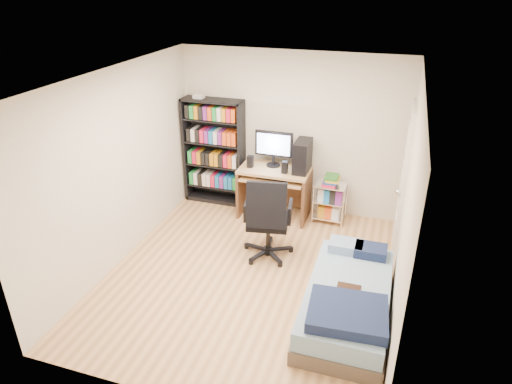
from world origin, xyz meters
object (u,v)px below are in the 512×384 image
(media_shelf, at_px, (214,151))
(bed, at_px, (348,301))
(computer_desk, at_px, (282,173))
(office_chair, at_px, (268,232))

(media_shelf, bearing_deg, bed, -42.12)
(computer_desk, height_order, office_chair, computer_desk)
(bed, bearing_deg, computer_desk, 122.13)
(computer_desk, height_order, bed, computer_desk)
(media_shelf, distance_m, bed, 3.43)
(media_shelf, relative_size, bed, 0.99)
(computer_desk, bearing_deg, office_chair, -84.12)
(media_shelf, height_order, office_chair, media_shelf)
(media_shelf, height_order, computer_desk, media_shelf)
(media_shelf, height_order, bed, media_shelf)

